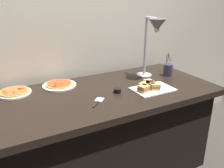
{
  "coord_description": "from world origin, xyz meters",
  "views": [
    {
      "loc": [
        -0.71,
        -1.52,
        1.47
      ],
      "look_at": [
        0.12,
        0.0,
        0.81
      ],
      "focal_mm": 37.75,
      "sensor_mm": 36.0,
      "label": 1
    }
  ],
  "objects_px": {
    "pizza_plate_front": "(15,92)",
    "serving_spatula": "(98,102)",
    "pizza_plate_center": "(59,85)",
    "heat_lamp": "(154,32)",
    "utensil_holder": "(168,69)",
    "sandwich_platter": "(150,87)",
    "sauce_cup_near": "(117,90)"
  },
  "relations": [
    {
      "from": "pizza_plate_front",
      "to": "serving_spatula",
      "type": "bearing_deg",
      "value": -41.59
    },
    {
      "from": "pizza_plate_center",
      "to": "serving_spatula",
      "type": "height_order",
      "value": "pizza_plate_center"
    },
    {
      "from": "heat_lamp",
      "to": "utensil_holder",
      "type": "bearing_deg",
      "value": 3.17
    },
    {
      "from": "utensil_holder",
      "to": "sandwich_platter",
      "type": "bearing_deg",
      "value": -149.94
    },
    {
      "from": "utensil_holder",
      "to": "serving_spatula",
      "type": "height_order",
      "value": "utensil_holder"
    },
    {
      "from": "heat_lamp",
      "to": "pizza_plate_front",
      "type": "relative_size",
      "value": 2.18
    },
    {
      "from": "sandwich_platter",
      "to": "serving_spatula",
      "type": "bearing_deg",
      "value": -178.51
    },
    {
      "from": "sauce_cup_near",
      "to": "serving_spatula",
      "type": "relative_size",
      "value": 0.39
    },
    {
      "from": "heat_lamp",
      "to": "sauce_cup_near",
      "type": "bearing_deg",
      "value": -163.58
    },
    {
      "from": "pizza_plate_front",
      "to": "utensil_holder",
      "type": "height_order",
      "value": "utensil_holder"
    },
    {
      "from": "pizza_plate_front",
      "to": "heat_lamp",
      "type": "bearing_deg",
      "value": -11.51
    },
    {
      "from": "serving_spatula",
      "to": "sauce_cup_near",
      "type": "bearing_deg",
      "value": 22.45
    },
    {
      "from": "pizza_plate_front",
      "to": "sauce_cup_near",
      "type": "bearing_deg",
      "value": -26.7
    },
    {
      "from": "serving_spatula",
      "to": "pizza_plate_center",
      "type": "bearing_deg",
      "value": 108.6
    },
    {
      "from": "pizza_plate_center",
      "to": "sandwich_platter",
      "type": "distance_m",
      "value": 0.74
    },
    {
      "from": "sandwich_platter",
      "to": "serving_spatula",
      "type": "xyz_separation_m",
      "value": [
        -0.46,
        -0.01,
        -0.02
      ]
    },
    {
      "from": "pizza_plate_front",
      "to": "pizza_plate_center",
      "type": "height_order",
      "value": "same"
    },
    {
      "from": "pizza_plate_front",
      "to": "pizza_plate_center",
      "type": "xyz_separation_m",
      "value": [
        0.35,
        -0.0,
        -0.0
      ]
    },
    {
      "from": "pizza_plate_front",
      "to": "utensil_holder",
      "type": "xyz_separation_m",
      "value": [
        1.32,
        -0.22,
        0.05
      ]
    },
    {
      "from": "sandwich_platter",
      "to": "serving_spatula",
      "type": "relative_size",
      "value": 2.19
    },
    {
      "from": "heat_lamp",
      "to": "utensil_holder",
      "type": "relative_size",
      "value": 2.39
    },
    {
      "from": "pizza_plate_center",
      "to": "sandwich_platter",
      "type": "height_order",
      "value": "sandwich_platter"
    },
    {
      "from": "utensil_holder",
      "to": "serving_spatula",
      "type": "distance_m",
      "value": 0.85
    },
    {
      "from": "pizza_plate_front",
      "to": "sandwich_platter",
      "type": "xyz_separation_m",
      "value": [
        0.96,
        -0.43,
        0.01
      ]
    },
    {
      "from": "heat_lamp",
      "to": "pizza_plate_front",
      "type": "distance_m",
      "value": 1.22
    },
    {
      "from": "pizza_plate_center",
      "to": "sandwich_platter",
      "type": "bearing_deg",
      "value": -34.74
    },
    {
      "from": "sandwich_platter",
      "to": "utensil_holder",
      "type": "xyz_separation_m",
      "value": [
        0.36,
        0.21,
        0.04
      ]
    },
    {
      "from": "utensil_holder",
      "to": "pizza_plate_center",
      "type": "bearing_deg",
      "value": 167.59
    },
    {
      "from": "pizza_plate_front",
      "to": "sauce_cup_near",
      "type": "xyz_separation_m",
      "value": [
        0.7,
        -0.35,
        0.0
      ]
    },
    {
      "from": "pizza_plate_center",
      "to": "sandwich_platter",
      "type": "relative_size",
      "value": 0.85
    },
    {
      "from": "heat_lamp",
      "to": "serving_spatula",
      "type": "xyz_separation_m",
      "value": [
        -0.63,
        -0.21,
        -0.42
      ]
    },
    {
      "from": "heat_lamp",
      "to": "serving_spatula",
      "type": "height_order",
      "value": "heat_lamp"
    }
  ]
}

